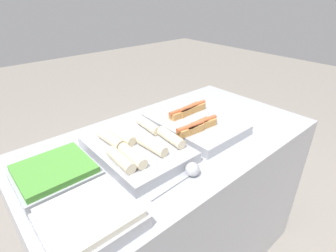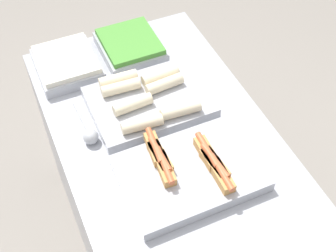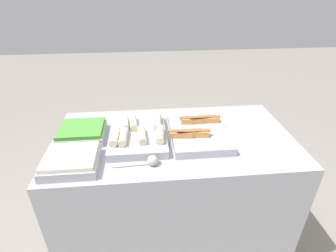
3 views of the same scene
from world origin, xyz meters
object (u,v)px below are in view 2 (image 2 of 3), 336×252
tray_side_front (67,64)px  tray_side_back (130,46)px  tray_wraps (148,101)px  serving_spoon_near (90,135)px  tray_hotdogs (189,171)px

tray_side_front → tray_side_back: bearing=90.0°
tray_wraps → serving_spoon_near: (0.07, -0.27, -0.01)m
serving_spoon_near → tray_side_back: bearing=142.2°
serving_spoon_near → tray_side_front: bearing=175.9°
tray_side_front → serving_spoon_near: tray_side_front is taller
tray_wraps → tray_side_back: tray_wraps is taller
tray_wraps → tray_side_back: 0.35m
tray_side_front → tray_side_back: (0.00, 0.29, 0.00)m
tray_side_back → serving_spoon_near: tray_side_back is taller
tray_hotdogs → tray_side_back: (-0.72, 0.05, 0.00)m
tray_hotdogs → tray_wraps: bearing=-179.6°
tray_side_front → serving_spoon_near: bearing=-4.1°
tray_side_back → tray_hotdogs: bearing=-4.1°
tray_hotdogs → tray_wraps: (-0.38, -0.00, 0.00)m
tray_side_front → serving_spoon_near: 0.42m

